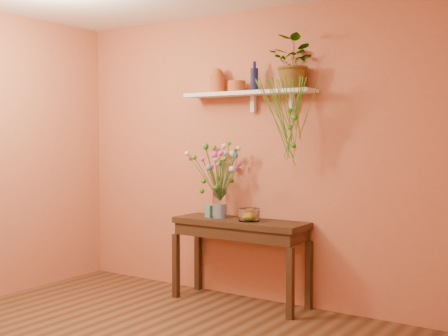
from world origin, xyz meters
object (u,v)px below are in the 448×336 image
object	(u,v)px
sideboard	(240,232)
terracotta_jug	(217,81)
bouquet	(218,164)
spider_plant	(295,63)
glass_bowl	(249,215)
glass_vase	(220,205)
blue_bottle	(254,79)

from	to	relation	value
sideboard	terracotta_jug	distance (m)	1.44
bouquet	spider_plant	bearing A→B (deg)	5.21
spider_plant	bouquet	world-z (taller)	spider_plant
spider_plant	glass_bowl	distance (m)	1.40
spider_plant	glass_vase	size ratio (longest dim) A/B	1.66
spider_plant	terracotta_jug	bearing A→B (deg)	178.10
sideboard	bouquet	distance (m)	0.66
blue_bottle	glass_bowl	distance (m)	1.23
terracotta_jug	blue_bottle	xyz separation A→B (m)	(0.42, -0.02, -0.00)
terracotta_jug	spider_plant	xyz separation A→B (m)	(0.83, -0.03, 0.11)
spider_plant	glass_bowl	world-z (taller)	spider_plant
terracotta_jug	bouquet	distance (m)	0.79
blue_bottle	bouquet	world-z (taller)	blue_bottle
spider_plant	glass_bowl	xyz separation A→B (m)	(-0.39, -0.12, -1.34)
sideboard	spider_plant	distance (m)	1.59
sideboard	spider_plant	bearing A→B (deg)	10.34
spider_plant	glass_bowl	bearing A→B (deg)	-162.65
spider_plant	glass_bowl	size ratio (longest dim) A/B	2.38
blue_bottle	glass_bowl	xyz separation A→B (m)	(0.02, -0.13, -1.22)
glass_vase	glass_bowl	distance (m)	0.35
blue_bottle	glass_bowl	bearing A→B (deg)	-79.32
glass_bowl	glass_vase	bearing A→B (deg)	173.83
blue_bottle	glass_vase	world-z (taller)	blue_bottle
terracotta_jug	bouquet	bearing A→B (deg)	-50.80
bouquet	glass_vase	bearing A→B (deg)	-31.98
blue_bottle	glass_vase	size ratio (longest dim) A/B	0.97
terracotta_jug	glass_bowl	xyz separation A→B (m)	(0.45, -0.15, -1.23)
sideboard	glass_vase	distance (m)	0.32
glass_vase	glass_bowl	world-z (taller)	glass_vase
blue_bottle	terracotta_jug	bearing A→B (deg)	176.90
sideboard	blue_bottle	world-z (taller)	blue_bottle
terracotta_jug	glass_bowl	bearing A→B (deg)	-18.42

